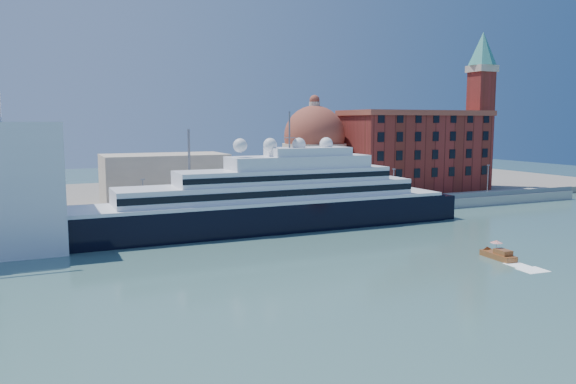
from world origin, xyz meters
name	(u,v)px	position (x,y,z in m)	size (l,w,h in m)	color
ground	(352,250)	(0.00, 0.00, 0.00)	(400.00, 400.00, 0.00)	#365E5B
quay	(276,213)	(0.00, 34.00, 1.25)	(180.00, 10.00, 2.50)	gray
land	(221,194)	(0.00, 75.00, 1.00)	(260.00, 72.00, 2.00)	slate
quay_fence	(283,208)	(0.00, 29.50, 3.10)	(180.00, 0.10, 1.20)	slate
superyacht	(249,207)	(-10.51, 23.00, 4.86)	(94.25, 13.07, 28.17)	black
service_barge	(76,243)	(-43.51, 21.48, 0.84)	(13.74, 8.16, 2.93)	white
water_taxi	(499,254)	(18.15, -15.54, 0.74)	(2.68, 6.65, 3.09)	brown
warehouse	(415,150)	(52.00, 52.00, 13.79)	(43.00, 19.00, 23.25)	maroon
campanile	(481,100)	(76.00, 52.00, 28.76)	(8.40, 8.40, 47.00)	maroon
church	(263,163)	(6.39, 57.72, 10.91)	(66.00, 18.00, 25.50)	beige
lamp_posts	(224,179)	(-12.67, 32.27, 9.84)	(120.80, 2.40, 18.00)	slate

